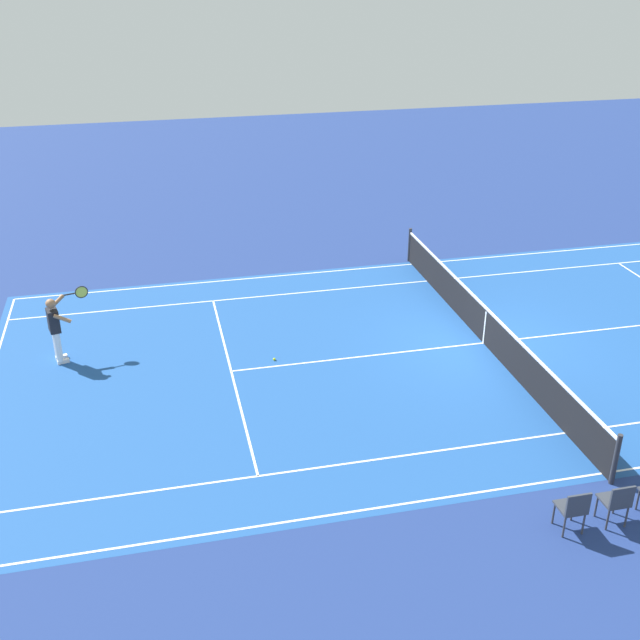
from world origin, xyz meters
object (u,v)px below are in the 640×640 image
at_px(tennis_net, 485,326).
at_px(tennis_player_near, 56,326).
at_px(spectator_chair_6, 617,501).
at_px(spectator_chair_7, 573,508).
at_px(tennis_ball, 274,359).

bearing_deg(tennis_net, tennis_player_near, -7.90).
relative_size(spectator_chair_6, spectator_chair_7, 1.00).
height_order(tennis_net, tennis_player_near, tennis_player_near).
xyz_separation_m(tennis_net, tennis_player_near, (10.34, -1.43, 0.44)).
xyz_separation_m(tennis_player_near, spectator_chair_6, (-9.72, 8.27, -0.41)).
xyz_separation_m(tennis_ball, spectator_chair_7, (-3.88, 7.13, 0.49)).
relative_size(tennis_player_near, tennis_ball, 25.71).
relative_size(tennis_net, spectator_chair_6, 13.30).
height_order(tennis_player_near, tennis_ball, tennis_player_near).
bearing_deg(tennis_ball, tennis_player_near, -12.78).
height_order(tennis_net, tennis_ball, tennis_net).
height_order(tennis_ball, spectator_chair_6, spectator_chair_6).
distance_m(tennis_net, tennis_ball, 5.34).
bearing_deg(tennis_player_near, spectator_chair_6, 139.62).
distance_m(tennis_ball, spectator_chair_6, 8.55).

